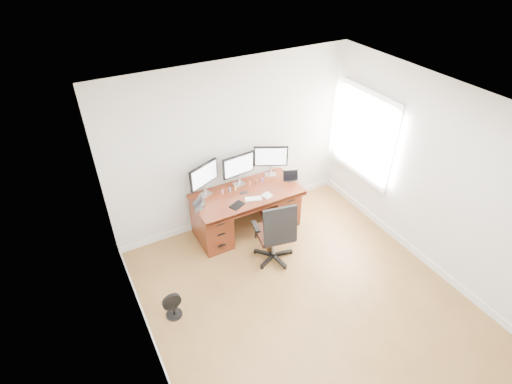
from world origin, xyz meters
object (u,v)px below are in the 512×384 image
office_chair (275,242)px  floor_fan (173,306)px  monitor_center (239,166)px  keyboard (253,199)px  desk (246,209)px

office_chair → floor_fan: size_ratio=3.00×
monitor_center → keyboard: 0.57m
desk → monitor_center: (0.00, 0.24, 0.68)m
desk → floor_fan: bearing=-146.2°
office_chair → keyboard: 0.73m
desk → office_chair: bearing=-87.4°
desk → office_chair: size_ratio=1.56×
desk → floor_fan: (-1.63, -1.09, -0.23)m
office_chair → monitor_center: (-0.04, 1.08, 0.73)m
office_chair → floor_fan: bearing=-160.3°
keyboard → office_chair: bearing=-68.3°
desk → monitor_center: size_ratio=3.09×
floor_fan → monitor_center: 2.29m
keyboard → monitor_center: bearing=110.4°
office_chair → keyboard: bearing=103.9°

